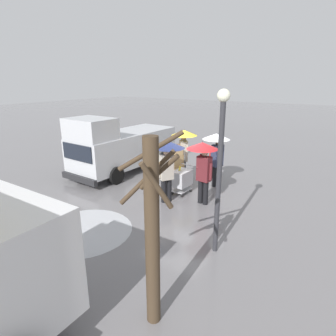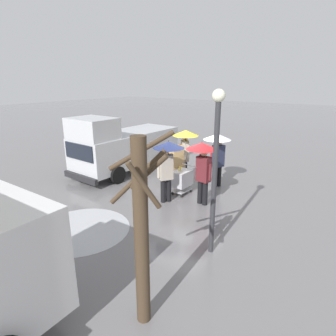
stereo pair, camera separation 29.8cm
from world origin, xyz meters
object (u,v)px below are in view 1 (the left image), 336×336
pedestrian_far_side (216,147)px  bare_tree_near (152,229)px  shopping_cart_vendor (182,179)px  cargo_van_parked_right (121,146)px  street_lamp (220,158)px  pedestrian_black_side (203,158)px  hand_dolly_boxes (175,165)px  pedestrian_pink_side (168,157)px  pedestrian_white_side (184,143)px

pedestrian_far_side → bare_tree_near: 6.79m
bare_tree_near → shopping_cart_vendor: bearing=-63.6°
cargo_van_parked_right → street_lamp: size_ratio=1.40×
pedestrian_black_side → pedestrian_far_side: 1.75m
hand_dolly_boxes → street_lamp: street_lamp is taller
pedestrian_black_side → bare_tree_near: size_ratio=0.66×
shopping_cart_vendor → pedestrian_black_side: (-1.01, 0.35, 1.02)m
hand_dolly_boxes → shopping_cart_vendor: bearing=139.1°
pedestrian_pink_side → street_lamp: size_ratio=0.56×
cargo_van_parked_right → street_lamp: bearing=151.3°
pedestrian_far_side → bare_tree_near: size_ratio=0.66×
pedestrian_black_side → cargo_van_parked_right: bearing=-13.2°
shopping_cart_vendor → pedestrian_far_side: size_ratio=0.49×
cargo_van_parked_right → pedestrian_black_side: bearing=166.8°
hand_dolly_boxes → pedestrian_far_side: (-1.33, -0.83, 0.71)m
cargo_van_parked_right → bare_tree_near: bare_tree_near is taller
pedestrian_white_side → street_lamp: 5.26m
pedestrian_pink_side → bare_tree_near: bare_tree_near is taller
hand_dolly_boxes → pedestrian_pink_side: (-0.61, 1.42, 0.73)m
bare_tree_near → street_lamp: size_ratio=0.85×
pedestrian_far_side → pedestrian_pink_side: bearing=72.1°
pedestrian_far_side → bare_tree_near: (-1.86, 6.53, 0.20)m
pedestrian_pink_side → pedestrian_far_side: 2.36m
hand_dolly_boxes → bare_tree_near: bare_tree_near is taller
shopping_cart_vendor → bare_tree_near: 5.87m
shopping_cart_vendor → hand_dolly_boxes: hand_dolly_boxes is taller
pedestrian_black_side → pedestrian_far_side: size_ratio=1.00×
shopping_cart_vendor → pedestrian_far_side: 1.84m
hand_dolly_boxes → cargo_van_parked_right: bearing=-3.8°
hand_dolly_boxes → pedestrian_white_side: (0.11, -0.79, 0.71)m
pedestrian_black_side → street_lamp: (-1.58, 2.31, 0.79)m
hand_dolly_boxes → pedestrian_white_side: bearing=-82.4°
pedestrian_white_side → street_lamp: (-3.32, 4.00, 0.80)m
pedestrian_pink_side → pedestrian_white_side: same height
hand_dolly_boxes → pedestrian_white_side: 1.07m
street_lamp → cargo_van_parked_right: bearing=-28.7°
hand_dolly_boxes → bare_tree_near: bearing=119.2°
cargo_van_parked_right → pedestrian_white_side: bearing=-168.5°
hand_dolly_boxes → pedestrian_far_side: pedestrian_far_side is taller
cargo_van_parked_right → pedestrian_pink_side: cargo_van_parked_right is taller
pedestrian_white_side → pedestrian_far_side: size_ratio=1.00×
pedestrian_black_side → bare_tree_near: (-1.55, 4.80, 0.18)m
shopping_cart_vendor → pedestrian_far_side: bearing=-116.9°
cargo_van_parked_right → pedestrian_white_side: cargo_van_parked_right is taller
pedestrian_pink_side → street_lamp: (-2.61, 1.79, 0.79)m
bare_tree_near → hand_dolly_boxes: bearing=-60.8°
hand_dolly_boxes → pedestrian_black_side: (-1.64, 0.90, 0.73)m
cargo_van_parked_right → hand_dolly_boxes: cargo_van_parked_right is taller
pedestrian_white_side → pedestrian_pink_side: bearing=107.9°
pedestrian_white_side → bare_tree_near: (-3.29, 6.49, 0.20)m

